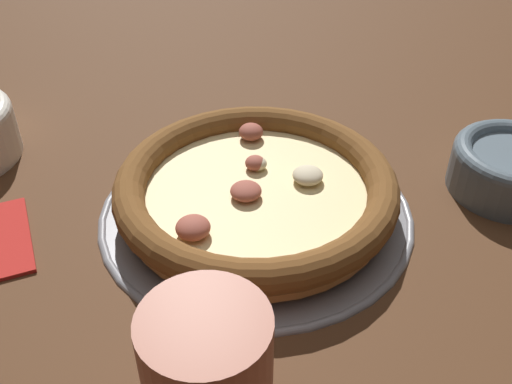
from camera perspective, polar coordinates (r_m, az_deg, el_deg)
ground_plane at (r=0.59m, az=-0.00°, el=-2.01°), size 3.00×3.00×0.00m
pizza_tray at (r=0.58m, az=-0.00°, el=-1.73°), size 0.31×0.31×0.01m
pizza at (r=0.57m, az=-0.01°, el=0.20°), size 0.27×0.27×0.04m
bowl_near at (r=0.65m, az=23.17°, el=2.25°), size 0.12×0.12×0.05m
drinking_cup at (r=0.39m, az=-4.57°, el=-17.60°), size 0.08×0.08×0.11m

